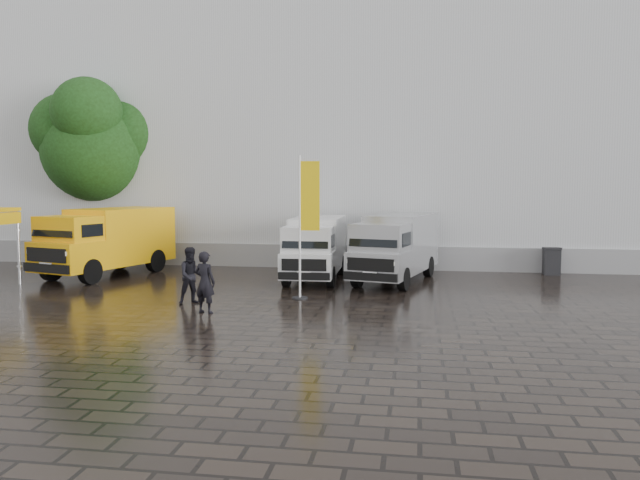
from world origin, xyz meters
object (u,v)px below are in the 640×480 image
(van_white, at_px, (315,249))
(person_front, at_px, (205,282))
(van_yellow, at_px, (106,243))
(van_silver, at_px, (396,248))
(wheelie_bin, at_px, (552,261))
(person_tent, at_px, (192,276))
(flagpole, at_px, (305,220))

(van_white, xyz_separation_m, person_front, (-2.06, -6.51, -0.29))
(van_yellow, relative_size, van_silver, 1.01)
(wheelie_bin, height_order, person_front, person_front)
(person_tent, bearing_deg, person_front, -91.42)
(flagpole, relative_size, person_front, 2.57)
(van_silver, relative_size, flagpole, 1.26)
(van_yellow, height_order, flagpole, flagpole)
(van_silver, xyz_separation_m, flagpole, (-2.68, -3.93, 1.24))
(van_yellow, distance_m, person_front, 8.79)
(van_silver, distance_m, wheelie_bin, 6.70)
(person_front, bearing_deg, wheelie_bin, -124.75)
(van_yellow, xyz_separation_m, person_tent, (5.35, -4.95, -0.46))
(van_yellow, relative_size, flagpole, 1.27)
(wheelie_bin, height_order, person_tent, person_tent)
(van_yellow, bearing_deg, wheelie_bin, 26.24)
(van_white, height_order, van_silver, van_silver)
(person_tent, bearing_deg, van_yellow, 101.67)
(person_front, bearing_deg, flagpole, -116.64)
(van_yellow, bearing_deg, flagpole, -6.41)
(flagpole, distance_m, wheelie_bin, 11.16)
(person_front, relative_size, person_tent, 1.02)
(wheelie_bin, bearing_deg, van_white, -161.51)
(flagpole, bearing_deg, van_silver, 55.77)
(flagpole, distance_m, person_front, 3.89)
(flagpole, distance_m, person_tent, 3.87)
(wheelie_bin, relative_size, person_front, 0.63)
(van_yellow, distance_m, wheelie_bin, 17.63)
(flagpole, bearing_deg, wheelie_bin, 37.12)
(van_yellow, xyz_separation_m, wheelie_bin, (17.35, 3.05, -0.77))
(flagpole, xyz_separation_m, person_front, (-2.38, -2.63, -1.60))
(person_front, xyz_separation_m, person_tent, (-0.86, 1.26, -0.02))
(van_white, height_order, wheelie_bin, van_white)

